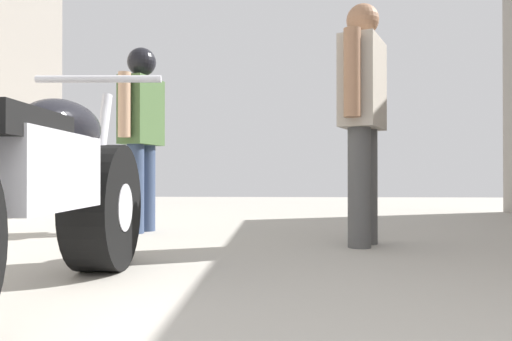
# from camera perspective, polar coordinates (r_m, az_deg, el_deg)

# --- Properties ---
(ground_plane) EXTENTS (15.71, 15.71, 0.00)m
(ground_plane) POSITION_cam_1_polar(r_m,az_deg,el_deg) (3.25, 2.38, -9.64)
(ground_plane) COLOR #A8A399
(motorcycle_maroon_cruiser) EXTENTS (0.66, 2.22, 1.04)m
(motorcycle_maroon_cruiser) POSITION_cam_1_polar(r_m,az_deg,el_deg) (1.97, -25.03, -2.98)
(motorcycle_maroon_cruiser) COLOR black
(motorcycle_maroon_cruiser) RESTS_ON ground_plane
(mechanic_in_blue) EXTENTS (0.42, 0.69, 1.76)m
(mechanic_in_blue) POSITION_cam_1_polar(r_m,az_deg,el_deg) (3.63, 12.50, 7.13)
(mechanic_in_blue) COLOR #4C4C4C
(mechanic_in_blue) RESTS_ON ground_plane
(mechanic_with_helmet) EXTENTS (0.34, 0.65, 1.66)m
(mechanic_with_helmet) POSITION_cam_1_polar(r_m,az_deg,el_deg) (4.48, -13.37, 5.64)
(mechanic_with_helmet) COLOR #384766
(mechanic_with_helmet) RESTS_ON ground_plane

